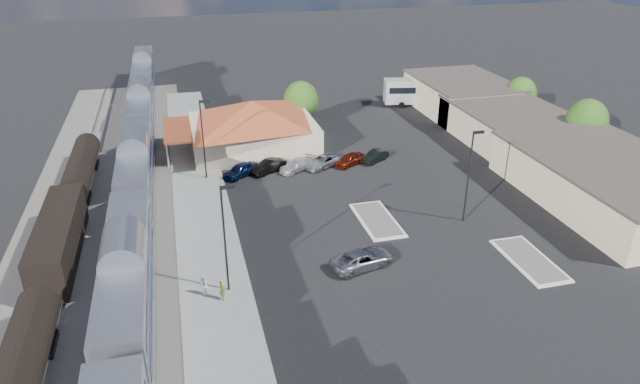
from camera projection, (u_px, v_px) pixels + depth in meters
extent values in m
plane|color=black|center=(343.00, 236.00, 51.78)|extent=(280.00, 280.00, 0.00)
cube|color=#4C4944|center=(107.00, 223.00, 53.96)|extent=(16.00, 100.00, 0.12)
cube|color=gray|center=(204.00, 221.00, 54.25)|extent=(5.50, 92.00, 0.18)
cube|color=silver|center=(128.00, 281.00, 39.96)|extent=(3.00, 20.00, 5.00)
cube|color=black|center=(134.00, 313.00, 41.15)|extent=(2.20, 16.00, 0.60)
cube|color=silver|center=(137.00, 168.00, 58.31)|extent=(3.00, 20.00, 5.00)
cube|color=black|center=(140.00, 192.00, 59.49)|extent=(2.20, 16.00, 0.60)
cube|color=silver|center=(141.00, 109.00, 76.66)|extent=(3.00, 20.00, 5.00)
cube|color=black|center=(144.00, 128.00, 77.84)|extent=(2.20, 16.00, 0.60)
cube|color=silver|center=(144.00, 73.00, 95.01)|extent=(3.00, 20.00, 5.00)
cube|color=black|center=(146.00, 89.00, 96.19)|extent=(2.20, 16.00, 0.60)
cylinder|color=black|center=(18.00, 373.00, 33.15)|extent=(2.80, 14.00, 2.80)
cube|color=black|center=(59.00, 238.00, 47.08)|extent=(2.80, 14.00, 3.60)
cube|color=black|center=(63.00, 258.00, 47.90)|extent=(2.20, 12.00, 0.60)
cylinder|color=black|center=(81.00, 166.00, 61.11)|extent=(2.80, 14.00, 2.80)
cube|color=black|center=(84.00, 182.00, 61.88)|extent=(2.20, 12.00, 0.60)
cube|color=#BEAB8B|center=(253.00, 135.00, 70.95)|extent=(15.00, 12.00, 3.60)
pyramid|color=#9A3C21|center=(252.00, 111.00, 69.62)|extent=(15.30, 12.24, 2.60)
cube|color=#9A3C21|center=(177.00, 130.00, 68.23)|extent=(3.20, 9.60, 0.25)
cube|color=#C6B28C|center=(610.00, 183.00, 57.26)|extent=(14.00, 22.00, 4.20)
cube|color=#3F3833|center=(615.00, 162.00, 56.29)|extent=(14.40, 22.40, 0.30)
cube|color=#C6B28C|center=(512.00, 127.00, 73.03)|extent=(12.00, 18.00, 4.00)
cube|color=#3F3833|center=(514.00, 111.00, 72.10)|extent=(12.40, 18.40, 0.30)
cube|color=#C6B28C|center=(461.00, 96.00, 85.15)|extent=(12.00, 16.00, 4.50)
cube|color=#3F3833|center=(463.00, 80.00, 84.12)|extent=(12.40, 16.40, 0.30)
cube|color=silver|center=(377.00, 220.00, 54.41)|extent=(3.30, 7.50, 0.15)
cube|color=#4C4944|center=(377.00, 219.00, 54.37)|extent=(2.70, 6.90, 0.10)
cube|color=silver|center=(529.00, 260.00, 47.95)|extent=(3.30, 7.50, 0.15)
cube|color=#4C4944|center=(530.00, 259.00, 47.91)|extent=(2.70, 6.90, 0.10)
cylinder|color=black|center=(225.00, 241.00, 42.10)|extent=(0.16, 0.16, 9.00)
cube|color=black|center=(228.00, 187.00, 40.34)|extent=(1.00, 0.25, 0.22)
cylinder|color=black|center=(203.00, 141.00, 61.32)|extent=(0.16, 0.16, 9.00)
cube|color=black|center=(204.00, 101.00, 59.57)|extent=(1.00, 0.25, 0.22)
cylinder|color=black|center=(468.00, 177.00, 52.58)|extent=(0.16, 0.16, 9.00)
cube|color=black|center=(479.00, 132.00, 50.83)|extent=(1.00, 0.25, 0.22)
cylinder|color=#382314|center=(582.00, 143.00, 69.40)|extent=(0.30, 0.30, 2.86)
ellipsoid|color=#244B15|center=(587.00, 121.00, 68.20)|extent=(4.94, 4.94, 5.46)
cylinder|color=#382314|center=(518.00, 111.00, 81.70)|extent=(0.30, 0.30, 2.55)
ellipsoid|color=#244B15|center=(521.00, 94.00, 80.62)|extent=(4.41, 4.41, 4.87)
cylinder|color=#382314|center=(301.00, 119.00, 78.09)|extent=(0.30, 0.30, 2.73)
ellipsoid|color=#244B15|center=(301.00, 100.00, 76.94)|extent=(4.71, 4.71, 5.21)
imported|color=gray|center=(362.00, 259.00, 46.90)|extent=(5.78, 3.70, 1.48)
cube|color=silver|center=(425.00, 91.00, 87.74)|extent=(12.84, 5.39, 3.56)
cube|color=black|center=(425.00, 88.00, 87.55)|extent=(11.87, 5.21, 0.94)
cylinder|color=black|center=(454.00, 104.00, 87.54)|extent=(0.99, 0.51, 0.94)
cylinder|color=black|center=(450.00, 100.00, 89.75)|extent=(0.99, 0.51, 0.94)
cylinder|color=black|center=(402.00, 105.00, 87.27)|extent=(0.99, 0.51, 0.94)
cylinder|color=black|center=(399.00, 100.00, 89.48)|extent=(0.99, 0.51, 0.94)
imported|color=#AAB839|center=(222.00, 289.00, 42.44)|extent=(0.62, 0.77, 1.81)
imported|color=white|center=(203.00, 286.00, 42.96)|extent=(0.84, 0.96, 1.68)
imported|color=#0D1C43|center=(241.00, 170.00, 63.67)|extent=(4.56, 3.98, 1.49)
imported|color=black|center=(268.00, 166.00, 64.67)|extent=(4.52, 3.47, 1.43)
imported|color=silver|center=(296.00, 165.00, 65.17)|extent=(4.81, 3.91, 1.31)
imported|color=#92949A|center=(323.00, 161.00, 66.15)|extent=(5.38, 4.49, 1.37)
imported|color=maroon|center=(350.00, 159.00, 66.61)|extent=(4.38, 3.51, 1.40)
imported|color=black|center=(375.00, 156.00, 67.62)|extent=(4.02, 3.30, 1.29)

